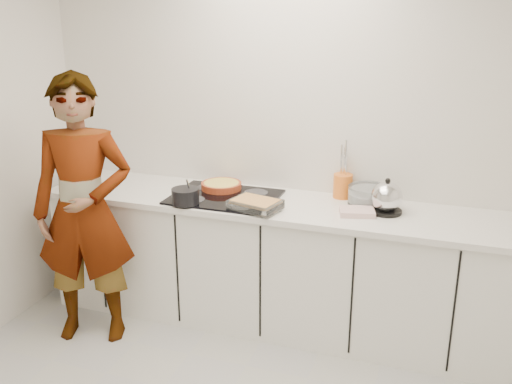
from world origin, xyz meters
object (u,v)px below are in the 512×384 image
(mixing_bowl, at_px, (368,196))
(utensil_crock, at_px, (343,186))
(hob, at_px, (225,197))
(cook, at_px, (84,212))
(baking_dish, at_px, (255,204))
(kettle, at_px, (387,198))
(saucepan, at_px, (185,196))
(tart_dish, at_px, (221,185))

(mixing_bowl, bearing_deg, utensil_crock, 154.85)
(hob, bearing_deg, cook, -146.30)
(baking_dish, distance_m, kettle, 0.84)
(baking_dish, xyz_separation_m, utensil_crock, (0.48, 0.45, 0.04))
(saucepan, bearing_deg, hob, 49.89)
(mixing_bowl, relative_size, utensil_crock, 2.04)
(saucepan, relative_size, utensil_crock, 1.40)
(mixing_bowl, bearing_deg, saucepan, -160.24)
(mixing_bowl, bearing_deg, cook, -157.85)
(cook, bearing_deg, hob, 15.34)
(kettle, height_order, utensil_crock, kettle)
(hob, distance_m, saucepan, 0.30)
(kettle, bearing_deg, baking_dish, -164.07)
(saucepan, distance_m, utensil_crock, 1.08)
(tart_dish, xyz_separation_m, kettle, (1.17, -0.08, 0.06))
(tart_dish, bearing_deg, mixing_bowl, 2.56)
(tart_dish, distance_m, cook, 0.96)
(kettle, bearing_deg, mixing_bowl, 135.53)
(tart_dish, distance_m, baking_dish, 0.48)
(saucepan, height_order, mixing_bowl, saucepan)
(utensil_crock, relative_size, cook, 0.09)
(tart_dish, xyz_separation_m, saucepan, (-0.11, -0.36, 0.02))
(tart_dish, distance_m, mixing_bowl, 1.03)
(hob, bearing_deg, baking_dish, -31.34)
(tart_dish, bearing_deg, saucepan, -106.55)
(hob, xyz_separation_m, utensil_crock, (0.77, 0.27, 0.08))
(mixing_bowl, relative_size, cook, 0.19)
(saucepan, xyz_separation_m, utensil_crock, (0.95, 0.50, 0.02))
(kettle, bearing_deg, utensil_crock, 145.73)
(saucepan, bearing_deg, cook, -153.43)
(mixing_bowl, distance_m, cook, 1.87)
(hob, xyz_separation_m, baking_dish, (0.28, -0.17, 0.04))
(hob, height_order, mixing_bowl, mixing_bowl)
(mixing_bowl, bearing_deg, tart_dish, -177.44)
(saucepan, height_order, cook, cook)
(tart_dish, xyz_separation_m, utensil_crock, (0.85, 0.13, 0.04))
(hob, relative_size, kettle, 3.09)
(kettle, bearing_deg, cook, -162.85)
(saucepan, height_order, utensil_crock, saucepan)
(hob, bearing_deg, saucepan, -130.11)
(utensil_crock, bearing_deg, mixing_bowl, -25.15)
(hob, relative_size, tart_dish, 1.98)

